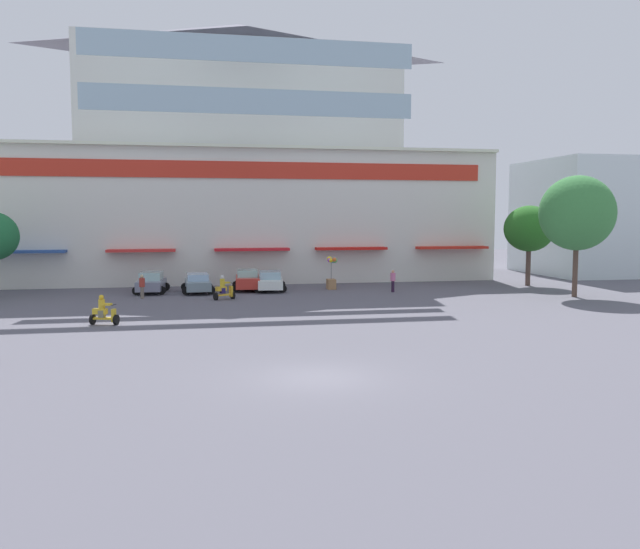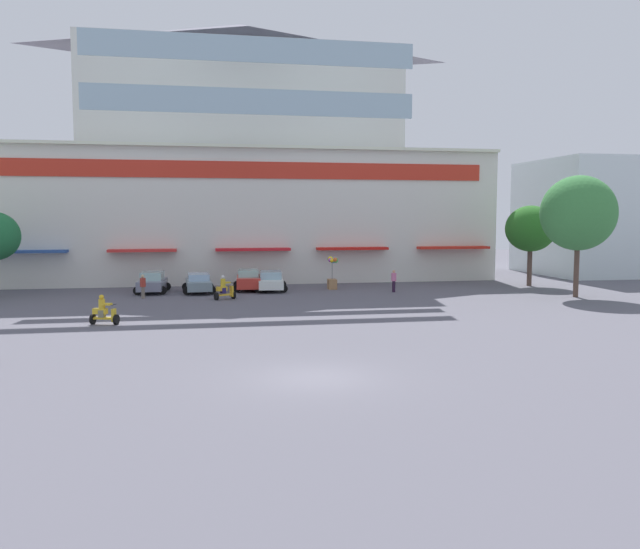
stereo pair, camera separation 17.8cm
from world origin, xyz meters
The scene contains 14 objects.
ground_plane centered at (0.00, 13.00, 0.00)m, with size 128.00×128.00×0.00m, color #585661.
colonial_building centered at (0.00, 36.65, 9.53)m, with size 41.65×18.22×22.06m.
flank_building_right centered at (33.67, 34.27, 5.31)m, with size 12.86×11.95×10.63m.
plaza_tree_1 centered at (21.54, 25.48, 4.45)m, with size 3.89×3.83×6.26m.
plaza_tree_3 centered at (21.10, 18.36, 5.64)m, with size 5.05×4.66×8.15m.
parked_car_0 centered at (-7.18, 25.98, 0.75)m, with size 2.47×4.05×1.50m.
parked_car_1 centered at (-3.95, 25.46, 0.70)m, with size 2.42×4.25×1.37m.
parked_car_2 centered at (-0.34, 26.25, 0.77)m, with size 2.46×4.02×1.54m.
parked_car_3 centered at (1.26, 25.79, 0.73)m, with size 2.61×4.62×1.44m.
scooter_rider_1 centered at (-8.60, 12.53, 0.62)m, with size 1.48×0.91×1.52m.
scooter_rider_4 centered at (-2.27, 21.25, 0.66)m, with size 1.47×1.05×1.61m.
pedestrian_0 centered at (-7.56, 22.80, 0.90)m, with size 0.51×0.51×1.60m.
pedestrian_1 centered at (9.83, 23.26, 0.90)m, with size 0.50×0.50×1.59m.
balloon_vendor_cart centered at (5.88, 25.93, 1.08)m, with size 0.76×0.90×2.45m.
Camera 1 is at (-3.89, -21.08, 5.45)m, focal length 36.31 mm.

